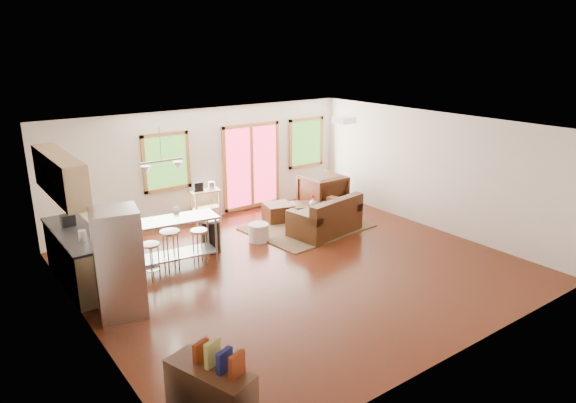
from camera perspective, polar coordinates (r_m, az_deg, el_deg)
floor at (r=9.67m, az=1.06°, el=-7.29°), size 7.50×7.00×0.02m
ceiling at (r=8.91m, az=1.15°, el=8.23°), size 7.50×7.00×0.02m
back_wall at (r=12.09m, az=-9.03°, el=4.10°), size 7.50×0.02×2.60m
left_wall at (r=7.67m, az=-21.98°, el=-4.74°), size 0.02×7.00×2.60m
right_wall at (r=11.79m, az=15.85°, el=3.31°), size 0.02×7.00×2.60m
front_wall at (r=6.92m, az=19.09°, el=-6.77°), size 7.50×0.02×2.60m
window_left at (r=11.59m, az=-13.36°, el=4.29°), size 1.10×0.05×1.30m
french_doors at (r=12.67m, az=-4.06°, el=3.94°), size 1.60×0.05×2.10m
window_right at (r=13.54m, az=2.04°, el=6.57°), size 1.10×0.05×1.30m
rug at (r=11.63m, az=2.15°, el=-2.85°), size 2.73×2.20×0.03m
loveseat at (r=11.20m, az=4.28°, el=-1.97°), size 1.70×1.14×0.84m
coffee_table at (r=12.07m, az=2.17°, el=-0.48°), size 1.12×0.91×0.39m
armchair at (r=12.78m, az=3.83°, el=1.25°), size 0.97×0.91×0.98m
ottoman at (r=12.01m, az=-1.09°, el=-1.20°), size 0.75×0.75×0.41m
pouf at (r=10.82m, az=-3.29°, el=-3.46°), size 0.49×0.49×0.38m
vase at (r=11.84m, az=2.75°, el=0.01°), size 0.19×0.19×0.28m
book at (r=12.02m, az=4.97°, el=0.39°), size 0.20×0.05×0.27m
cabinets at (r=9.41m, az=-22.81°, el=-3.25°), size 0.64×2.24×2.30m
refrigerator at (r=8.14m, az=-18.23°, el=-6.52°), size 0.80×0.78×1.69m
island at (r=9.63m, az=-12.30°, el=-3.52°), size 1.57×0.80×0.95m
cup at (r=9.90m, az=-12.34°, el=-0.76°), size 0.14×0.12×0.13m
bar_stool_a at (r=9.27m, az=-14.98°, el=-5.54°), size 0.41×0.41×0.68m
bar_stool_b at (r=9.54m, az=-12.94°, el=-4.32°), size 0.37×0.37×0.77m
bar_stool_c at (r=9.76m, az=-9.83°, el=-4.07°), size 0.33×0.33×0.67m
trash_can at (r=10.31m, az=-8.55°, el=-3.69°), size 0.41×0.41×0.70m
kitchen_cart at (r=11.87m, az=-9.29°, el=0.77°), size 0.70×0.50×1.00m
bookshelf at (r=5.75m, az=-8.50°, el=-21.19°), size 0.67×1.04×1.14m
ceiling_flush at (r=10.39m, az=6.24°, el=8.98°), size 0.35×0.35×0.12m
pendant_light at (r=9.40m, az=-13.82°, el=3.79°), size 0.80×0.18×0.79m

